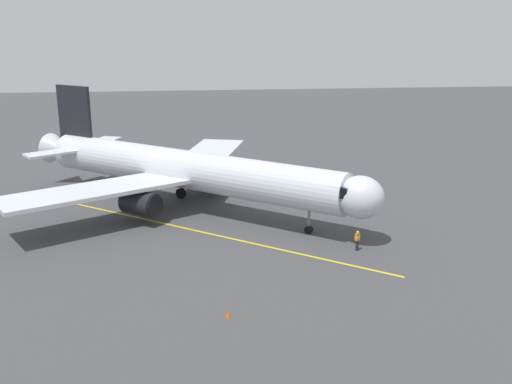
{
  "coord_description": "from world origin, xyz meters",
  "views": [
    {
      "loc": [
        -0.39,
        55.55,
        17.9
      ],
      "look_at": [
        -6.51,
        4.57,
        3.0
      ],
      "focal_mm": 40.64,
      "sensor_mm": 36.0,
      "label": 1
    }
  ],
  "objects_px": {
    "safety_cone_nose_right": "(305,207)",
    "ground_crew_marshaller": "(357,240)",
    "baggage_cart_near_nose": "(179,166)",
    "safety_cone_nose_left": "(228,313)",
    "airplane": "(185,170)"
  },
  "relations": [
    {
      "from": "ground_crew_marshaller",
      "to": "safety_cone_nose_right",
      "type": "xyz_separation_m",
      "value": [
        2.1,
        -11.24,
        -0.61
      ]
    },
    {
      "from": "airplane",
      "to": "ground_crew_marshaller",
      "type": "relative_size",
      "value": 20.0
    },
    {
      "from": "safety_cone_nose_left",
      "to": "airplane",
      "type": "bearing_deg",
      "value": -83.61
    },
    {
      "from": "safety_cone_nose_right",
      "to": "ground_crew_marshaller",
      "type": "bearing_deg",
      "value": 100.58
    },
    {
      "from": "airplane",
      "to": "baggage_cart_near_nose",
      "type": "height_order",
      "value": "airplane"
    },
    {
      "from": "airplane",
      "to": "ground_crew_marshaller",
      "type": "bearing_deg",
      "value": 136.93
    },
    {
      "from": "airplane",
      "to": "ground_crew_marshaller",
      "type": "distance_m",
      "value": 19.3
    },
    {
      "from": "airplane",
      "to": "ground_crew_marshaller",
      "type": "height_order",
      "value": "airplane"
    },
    {
      "from": "ground_crew_marshaller",
      "to": "baggage_cart_near_nose",
      "type": "relative_size",
      "value": 0.58
    },
    {
      "from": "ground_crew_marshaller",
      "to": "safety_cone_nose_left",
      "type": "bearing_deg",
      "value": 41.56
    },
    {
      "from": "ground_crew_marshaller",
      "to": "baggage_cart_near_nose",
      "type": "distance_m",
      "value": 32.22
    },
    {
      "from": "airplane",
      "to": "safety_cone_nose_right",
      "type": "height_order",
      "value": "airplane"
    },
    {
      "from": "airplane",
      "to": "safety_cone_nose_right",
      "type": "distance_m",
      "value": 12.52
    },
    {
      "from": "ground_crew_marshaller",
      "to": "baggage_cart_near_nose",
      "type": "bearing_deg",
      "value": -62.91
    },
    {
      "from": "ground_crew_marshaller",
      "to": "airplane",
      "type": "bearing_deg",
      "value": -43.07
    }
  ]
}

